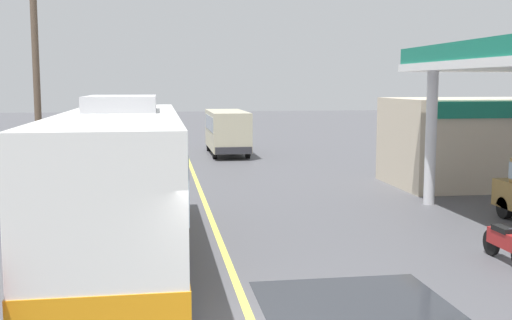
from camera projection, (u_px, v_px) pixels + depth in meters
ground at (192, 169)px, 29.19m from camera, size 120.00×120.00×0.00m
lane_divider_stripe at (198, 186)px, 24.29m from camera, size 0.16×50.00×0.01m
wet_puddle_patch at (357, 306)px, 11.15m from camera, size 3.44×3.35×0.01m
coach_bus_main at (121, 185)px, 13.90m from camera, size 2.60×11.04×3.69m
gas_station_roadside at (511, 121)px, 22.35m from camera, size 9.10×11.95×5.10m
minibus_opposing_lane at (227, 128)px, 34.90m from camera, size 2.04×6.13×2.44m
motorcycle_parked_forecourt at (505, 243)px, 13.87m from camera, size 0.55×1.80×0.92m
utility_pole_roadside at (36, 65)px, 21.81m from camera, size 1.80×0.24×8.89m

